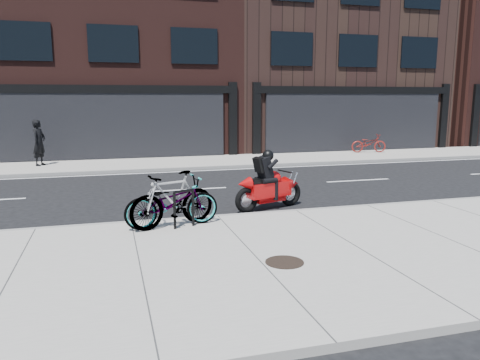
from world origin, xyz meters
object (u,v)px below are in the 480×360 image
object	(u,v)px
bicycle_far	(369,143)
manhole_cover	(285,262)
bike_rack	(184,205)
motorcycle	(272,185)
pedestrian	(39,143)
bicycle_front	(172,202)
bicycle_rear	(173,199)

from	to	relation	value
bicycle_far	manhole_cover	world-z (taller)	bicycle_far
bike_rack	motorcycle	bearing A→B (deg)	32.40
pedestrian	bike_rack	bearing A→B (deg)	-133.67
bike_rack	bicycle_far	distance (m)	15.81
bike_rack	bicycle_far	bearing A→B (deg)	45.05
bicycle_front	motorcycle	bearing A→B (deg)	-69.93
bike_rack	manhole_cover	size ratio (longest dim) A/B	1.26
bike_rack	bicycle_rear	xyz separation A→B (m)	(-0.22, 0.14, 0.11)
bike_rack	motorcycle	xyz separation A→B (m)	(2.59, 1.64, 0.02)
bicycle_front	bike_rack	bearing A→B (deg)	-128.64
bicycle_front	pedestrian	bearing A→B (deg)	12.56
manhole_cover	bicycle_far	bearing A→B (deg)	54.46
bike_rack	pedestrian	xyz separation A→B (m)	(-4.22, 10.80, 0.45)
motorcycle	manhole_cover	world-z (taller)	motorcycle
bicycle_front	bicycle_rear	world-z (taller)	bicycle_rear
motorcycle	manhole_cover	bearing A→B (deg)	-124.49
pedestrian	bicycle_far	size ratio (longest dim) A/B	1.07
bicycle_front	pedestrian	world-z (taller)	pedestrian
bicycle_front	manhole_cover	size ratio (longest dim) A/B	3.13
bike_rack	bicycle_rear	distance (m)	0.28
motorcycle	bicycle_front	bearing A→B (deg)	-169.71
bike_rack	bicycle_front	bearing A→B (deg)	149.27
bike_rack	bicycle_rear	world-z (taller)	bicycle_rear
bicycle_rear	motorcycle	bearing A→B (deg)	98.13
bicycle_far	bicycle_rear	bearing A→B (deg)	146.84
motorcycle	manhole_cover	xyz separation A→B (m)	(-1.29, -4.27, -0.50)
motorcycle	pedestrian	xyz separation A→B (m)	(-6.80, 9.16, 0.43)
manhole_cover	bicycle_front	bearing A→B (deg)	118.93
bicycle_rear	motorcycle	world-z (taller)	motorcycle
motorcycle	bicycle_far	xyz separation A→B (m)	(8.59, 9.55, -0.05)
pedestrian	bicycle_far	distance (m)	15.40
bicycle_rear	bicycle_far	xyz separation A→B (m)	(11.39, 11.05, -0.14)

